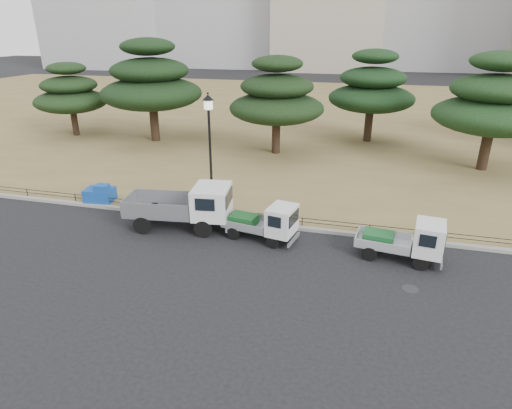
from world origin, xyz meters
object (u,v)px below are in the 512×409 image
(truck_large, at_px, (185,205))
(street_lamp, at_px, (210,136))
(truck_kei_front, at_px, (265,222))
(tarp_pile, at_px, (100,194))
(truck_kei_rear, at_px, (406,240))

(truck_large, xyz_separation_m, street_lamp, (0.82, 1.38, 2.89))
(truck_large, relative_size, truck_kei_front, 1.47)
(truck_kei_front, bearing_deg, truck_large, -172.82)
(truck_large, bearing_deg, truck_kei_front, -10.93)
(truck_large, xyz_separation_m, tarp_pile, (-5.52, 1.61, -0.62))
(truck_kei_front, relative_size, tarp_pile, 2.16)
(truck_kei_front, distance_m, street_lamp, 4.68)
(truck_kei_front, distance_m, tarp_pile, 9.54)
(tarp_pile, bearing_deg, street_lamp, -2.15)
(truck_large, xyz_separation_m, truck_kei_front, (3.82, -0.24, -0.32))
(street_lamp, height_order, tarp_pile, street_lamp)
(truck_large, height_order, truck_kei_rear, truck_large)
(truck_kei_rear, relative_size, street_lamp, 0.59)
(truck_kei_rear, bearing_deg, truck_kei_front, -175.44)
(truck_kei_rear, xyz_separation_m, street_lamp, (-8.80, 1.92, 3.18))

